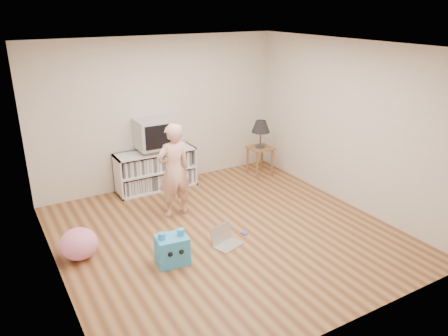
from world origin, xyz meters
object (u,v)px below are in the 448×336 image
object	(u,v)px
crt_tv	(154,133)
plush_pink	(79,244)
table_lamp	(261,127)
person	(174,171)
laptop	(225,239)
side_table	(260,154)
plush_blue	(172,249)
dvd_deck	(155,149)
media_unit	(156,170)

from	to	relation	value
crt_tv	plush_pink	distance (m)	2.50
table_lamp	person	distance (m)	2.24
laptop	plush_pink	bearing A→B (deg)	142.84
side_table	plush_pink	bearing A→B (deg)	-161.17
person	side_table	bearing A→B (deg)	-163.79
crt_tv	plush_blue	size ratio (longest dim) A/B	1.33
person	plush_pink	xyz separation A→B (m)	(-1.58, -0.51, -0.53)
side_table	laptop	xyz separation A→B (m)	(-1.89, -1.90, -0.35)
laptop	plush_pink	size ratio (longest dim) A/B	0.93
table_lamp	laptop	size ratio (longest dim) A/B	1.14
dvd_deck	plush_pink	bearing A→B (deg)	-136.63
media_unit	crt_tv	size ratio (longest dim) A/B	2.33
media_unit	side_table	world-z (taller)	media_unit
dvd_deck	plush_blue	distance (m)	2.50
dvd_deck	table_lamp	world-z (taller)	table_lamp
table_lamp	laptop	bearing A→B (deg)	-134.81
crt_tv	laptop	distance (m)	2.46
dvd_deck	plush_pink	distance (m)	2.42
plush_blue	plush_pink	bearing A→B (deg)	150.70
dvd_deck	laptop	xyz separation A→B (m)	(0.07, -2.27, -0.66)
plush_blue	side_table	bearing A→B (deg)	42.30
side_table	table_lamp	distance (m)	0.53
table_lamp	person	world-z (taller)	person
media_unit	plush_pink	bearing A→B (deg)	-136.35
laptop	plush_blue	size ratio (longest dim) A/B	1.00
crt_tv	side_table	bearing A→B (deg)	-10.61
crt_tv	plush_blue	distance (m)	2.57
crt_tv	side_table	distance (m)	2.08
laptop	plush_blue	world-z (taller)	plush_blue
table_lamp	plush_blue	xyz separation A→B (m)	(-2.69, -1.96, -0.75)
media_unit	crt_tv	bearing A→B (deg)	-90.00
crt_tv	side_table	world-z (taller)	crt_tv
media_unit	laptop	distance (m)	2.30
person	crt_tv	bearing A→B (deg)	-100.63
side_table	person	size ratio (longest dim) A/B	0.37
dvd_deck	table_lamp	xyz separation A→B (m)	(1.96, -0.37, 0.21)
table_lamp	plush_blue	bearing A→B (deg)	-143.90
dvd_deck	person	xyz separation A→B (m)	(-0.14, -1.12, 0.00)
plush_blue	plush_pink	distance (m)	1.22
crt_tv	plush_blue	xyz separation A→B (m)	(-0.73, -2.33, -0.83)
plush_pink	side_table	bearing A→B (deg)	18.83
person	plush_blue	bearing A→B (deg)	60.78
side_table	table_lamp	world-z (taller)	table_lamp
table_lamp	plush_pink	xyz separation A→B (m)	(-3.68, -1.25, -0.74)
media_unit	person	xyz separation A→B (m)	(-0.14, -1.13, 0.39)
media_unit	plush_pink	size ratio (longest dim) A/B	2.91
side_table	crt_tv	bearing A→B (deg)	169.39
laptop	plush_pink	distance (m)	1.91
dvd_deck	person	distance (m)	1.13
plush_pink	table_lamp	bearing A→B (deg)	18.83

